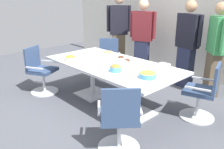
# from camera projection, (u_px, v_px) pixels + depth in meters

# --- Properties ---
(ground_plane) EXTENTS (10.00, 10.00, 0.01)m
(ground_plane) POSITION_uv_depth(u_px,v_px,m) (112.00, 103.00, 4.27)
(ground_plane) COLOR #4C4F56
(back_wall) EXTENTS (8.00, 0.10, 2.80)m
(back_wall) POSITION_uv_depth(u_px,v_px,m) (189.00, 16.00, 5.36)
(back_wall) COLOR white
(back_wall) RESTS_ON ground
(conference_table) EXTENTS (2.40, 1.20, 0.75)m
(conference_table) POSITION_uv_depth(u_px,v_px,m) (112.00, 70.00, 4.07)
(conference_table) COLOR silver
(conference_table) RESTS_ON ground
(office_chair_0) EXTENTS (0.73, 0.73, 0.91)m
(office_chair_0) POSITION_uv_depth(u_px,v_px,m) (41.00, 73.00, 4.64)
(office_chair_0) COLOR silver
(office_chair_0) RESTS_ON ground
(office_chair_1) EXTENTS (0.76, 0.76, 0.91)m
(office_chair_1) POSITION_uv_depth(u_px,v_px,m) (119.00, 122.00, 2.85)
(office_chair_1) COLOR silver
(office_chair_1) RESTS_ON ground
(office_chair_2) EXTENTS (0.68, 0.68, 0.91)m
(office_chair_2) POSITION_uv_depth(u_px,v_px,m) (203.00, 95.00, 3.63)
(office_chair_2) COLOR silver
(office_chair_2) RESTS_ON ground
(office_chair_3) EXTENTS (0.76, 0.76, 0.91)m
(office_chair_3) POSITION_uv_depth(u_px,v_px,m) (108.00, 61.00, 5.43)
(office_chair_3) COLOR silver
(office_chair_3) RESTS_ON ground
(person_standing_0) EXTENTS (0.45, 0.52, 1.88)m
(person_standing_0) POSITION_uv_depth(u_px,v_px,m) (119.00, 30.00, 5.98)
(person_standing_0) COLOR brown
(person_standing_0) RESTS_ON ground
(person_standing_1) EXTENTS (0.60, 0.37, 1.77)m
(person_standing_1) POSITION_uv_depth(u_px,v_px,m) (142.00, 37.00, 5.47)
(person_standing_1) COLOR #232842
(person_standing_1) RESTS_ON ground
(person_standing_2) EXTENTS (0.62, 0.27, 1.77)m
(person_standing_2) POSITION_uv_depth(u_px,v_px,m) (187.00, 43.00, 4.78)
(person_standing_2) COLOR #232842
(person_standing_2) RESTS_ON ground
(person_standing_3) EXTENTS (0.48, 0.50, 1.75)m
(person_standing_3) POSITION_uv_depth(u_px,v_px,m) (216.00, 49.00, 4.36)
(person_standing_3) COLOR brown
(person_standing_3) RESTS_ON ground
(snack_bowl_chips_yellow) EXTENTS (0.25, 0.25, 0.10)m
(snack_bowl_chips_yellow) POSITION_uv_depth(u_px,v_px,m) (148.00, 74.00, 3.33)
(snack_bowl_chips_yellow) COLOR #4C9EC6
(snack_bowl_chips_yellow) RESTS_ON conference_table
(snack_bowl_cookies) EXTENTS (0.21, 0.21, 0.08)m
(snack_bowl_cookies) POSITION_uv_depth(u_px,v_px,m) (108.00, 53.00, 4.56)
(snack_bowl_cookies) COLOR beige
(snack_bowl_cookies) RESTS_ON conference_table
(snack_bowl_pretzels) EXTENTS (0.19, 0.19, 0.11)m
(snack_bowl_pretzels) POSITION_uv_depth(u_px,v_px,m) (116.00, 68.00, 3.60)
(snack_bowl_pretzels) COLOR #4C9EC6
(snack_bowl_pretzels) RESTS_ON conference_table
(snack_bowl_chips_orange) EXTENTS (0.21, 0.21, 0.09)m
(snack_bowl_chips_orange) POSITION_uv_depth(u_px,v_px,m) (71.00, 58.00, 4.21)
(snack_bowl_chips_orange) COLOR beige
(snack_bowl_chips_orange) RESTS_ON conference_table
(donut_platter) EXTENTS (0.37, 0.37, 0.04)m
(donut_platter) POSITION_uv_depth(u_px,v_px,m) (122.00, 59.00, 4.21)
(donut_platter) COLOR white
(donut_platter) RESTS_ON conference_table
(plate_stack) EXTENTS (0.23, 0.23, 0.05)m
(plate_stack) POSITION_uv_depth(u_px,v_px,m) (121.00, 63.00, 3.94)
(plate_stack) COLOR white
(plate_stack) RESTS_ON conference_table
(napkin_pile) EXTENTS (0.17, 0.17, 0.08)m
(napkin_pile) POSITION_uv_depth(u_px,v_px,m) (163.00, 66.00, 3.74)
(napkin_pile) COLOR white
(napkin_pile) RESTS_ON conference_table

